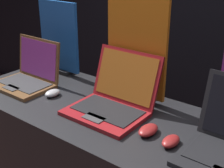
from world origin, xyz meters
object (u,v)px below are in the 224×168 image
mouse_middle (148,130)px  promo_stand_middle (136,51)px  mouse_front (53,93)px  mouse_back (171,141)px  laptop_middle (114,99)px  promo_stand_front (59,40)px  laptop_front (29,75)px

mouse_middle → promo_stand_middle: (-0.25, 0.27, 0.24)m
mouse_front → mouse_back: same height
laptop_middle → mouse_middle: laptop_middle is taller
promo_stand_front → mouse_front: bearing=-51.2°
promo_stand_front → laptop_middle: (0.58, -0.21, -0.15)m
promo_stand_front → mouse_middle: promo_stand_front is taller
promo_stand_front → promo_stand_middle: promo_stand_middle is taller
laptop_front → mouse_front: laptop_front is taller
mouse_front → mouse_back: 0.72m
mouse_middle → laptop_front: bearing=177.5°
promo_stand_middle → mouse_back: promo_stand_middle is taller
laptop_middle → promo_stand_front: bearing=160.2°
mouse_front → promo_stand_middle: size_ratio=0.17×
promo_stand_middle → laptop_middle: bearing=-90.0°
mouse_back → mouse_front: bearing=177.9°
promo_stand_front → mouse_back: 1.01m
laptop_front → laptop_middle: size_ratio=0.92×
promo_stand_front → mouse_back: size_ratio=4.44×
mouse_middle → promo_stand_middle: bearing=132.7°
mouse_front → promo_stand_middle: (0.36, 0.26, 0.24)m
laptop_middle → laptop_front: bearing=-175.7°
promo_stand_middle → mouse_back: size_ratio=5.28×
laptop_front → promo_stand_front: (0.00, 0.25, 0.15)m
mouse_front → laptop_front: bearing=173.6°
mouse_middle → promo_stand_front: bearing=160.7°
mouse_back → mouse_middle: bearing=172.0°
promo_stand_middle → mouse_front: bearing=-144.4°
laptop_middle → mouse_front: bearing=-169.0°
mouse_back → laptop_middle: bearing=165.1°
laptop_front → mouse_middle: laptop_front is taller
promo_stand_front → laptop_middle: bearing=-19.8°
laptop_middle → mouse_middle: 0.26m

